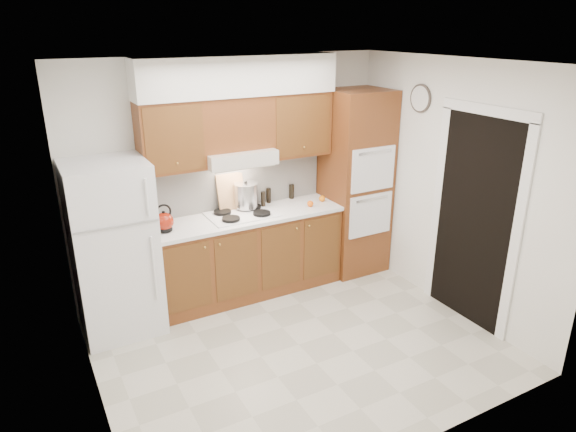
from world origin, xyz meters
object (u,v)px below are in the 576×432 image
object	(u,v)px
fridge	(114,249)
oven_cabinet	(355,183)
kettle	(164,222)
stock_pot	(246,196)

from	to	relation	value
fridge	oven_cabinet	distance (m)	2.86
oven_cabinet	kettle	distance (m)	2.33
oven_cabinet	stock_pot	distance (m)	1.36
oven_cabinet	stock_pot	xyz separation A→B (m)	(-1.35, 0.17, 0.00)
fridge	stock_pot	world-z (taller)	fridge
fridge	kettle	size ratio (longest dim) A/B	9.16
fridge	oven_cabinet	world-z (taller)	oven_cabinet
fridge	oven_cabinet	size ratio (longest dim) A/B	0.78
fridge	kettle	bearing A→B (deg)	1.04
fridge	oven_cabinet	bearing A→B (deg)	0.70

